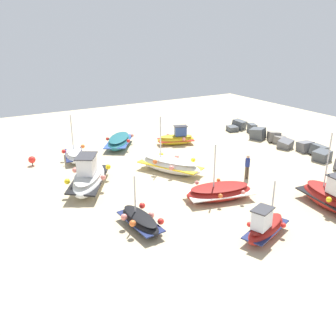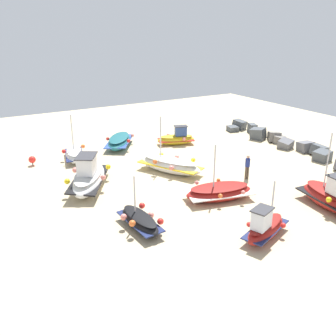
{
  "view_description": "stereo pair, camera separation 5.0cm",
  "coord_description": "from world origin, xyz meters",
  "px_view_note": "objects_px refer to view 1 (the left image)",
  "views": [
    {
      "loc": [
        20.58,
        -13.34,
        9.53
      ],
      "look_at": [
        0.93,
        -1.74,
        0.9
      ],
      "focal_mm": 39.71,
      "sensor_mm": 36.0,
      "label": 1
    },
    {
      "loc": [
        20.61,
        -13.3,
        9.53
      ],
      "look_at": [
        0.93,
        -1.74,
        0.9
      ],
      "focal_mm": 39.71,
      "sensor_mm": 36.0,
      "label": 2
    }
  ],
  "objects_px": {
    "fishing_boat_5": "(140,221)",
    "person_walking": "(247,165)",
    "fishing_boat_8": "(119,141)",
    "fishing_boat_4": "(219,192)",
    "mooring_buoy_0": "(32,160)",
    "fishing_boat_6": "(332,197)",
    "fishing_boat_3": "(170,165)",
    "fishing_boat_1": "(89,177)",
    "fishing_boat_7": "(265,227)",
    "fishing_boat_2": "(176,138)",
    "fishing_boat_0": "(74,154)"
  },
  "relations": [
    {
      "from": "fishing_boat_1",
      "to": "fishing_boat_7",
      "type": "bearing_deg",
      "value": 58.99
    },
    {
      "from": "fishing_boat_1",
      "to": "fishing_boat_6",
      "type": "xyz_separation_m",
      "value": [
        9.62,
        10.8,
        -0.05
      ]
    },
    {
      "from": "fishing_boat_6",
      "to": "fishing_boat_8",
      "type": "relative_size",
      "value": 0.94
    },
    {
      "from": "fishing_boat_2",
      "to": "fishing_boat_6",
      "type": "bearing_deg",
      "value": -66.01
    },
    {
      "from": "fishing_boat_4",
      "to": "fishing_boat_7",
      "type": "distance_m",
      "value": 4.63
    },
    {
      "from": "fishing_boat_1",
      "to": "fishing_boat_6",
      "type": "height_order",
      "value": "fishing_boat_6"
    },
    {
      "from": "person_walking",
      "to": "fishing_boat_0",
      "type": "bearing_deg",
      "value": -129.66
    },
    {
      "from": "fishing_boat_2",
      "to": "fishing_boat_4",
      "type": "relative_size",
      "value": 0.79
    },
    {
      "from": "fishing_boat_2",
      "to": "fishing_boat_3",
      "type": "relative_size",
      "value": 0.69
    },
    {
      "from": "fishing_boat_5",
      "to": "fishing_boat_8",
      "type": "relative_size",
      "value": 0.72
    },
    {
      "from": "fishing_boat_7",
      "to": "fishing_boat_6",
      "type": "bearing_deg",
      "value": 164.95
    },
    {
      "from": "fishing_boat_0",
      "to": "fishing_boat_2",
      "type": "bearing_deg",
      "value": 100.57
    },
    {
      "from": "person_walking",
      "to": "fishing_boat_6",
      "type": "bearing_deg",
      "value": 19.75
    },
    {
      "from": "fishing_boat_0",
      "to": "fishing_boat_1",
      "type": "relative_size",
      "value": 0.68
    },
    {
      "from": "fishing_boat_6",
      "to": "fishing_boat_8",
      "type": "distance_m",
      "value": 17.63
    },
    {
      "from": "fishing_boat_8",
      "to": "mooring_buoy_0",
      "type": "height_order",
      "value": "fishing_boat_8"
    },
    {
      "from": "fishing_boat_7",
      "to": "fishing_boat_8",
      "type": "bearing_deg",
      "value": -109.39
    },
    {
      "from": "fishing_boat_4",
      "to": "mooring_buoy_0",
      "type": "relative_size",
      "value": 6.05
    },
    {
      "from": "fishing_boat_8",
      "to": "person_walking",
      "type": "bearing_deg",
      "value": 56.48
    },
    {
      "from": "fishing_boat_3",
      "to": "fishing_boat_0",
      "type": "bearing_deg",
      "value": -166.97
    },
    {
      "from": "fishing_boat_6",
      "to": "fishing_boat_7",
      "type": "height_order",
      "value": "fishing_boat_6"
    },
    {
      "from": "fishing_boat_5",
      "to": "person_walking",
      "type": "height_order",
      "value": "fishing_boat_5"
    },
    {
      "from": "fishing_boat_6",
      "to": "mooring_buoy_0",
      "type": "xyz_separation_m",
      "value": [
        -15.69,
        -13.05,
        -0.24
      ]
    },
    {
      "from": "fishing_boat_4",
      "to": "mooring_buoy_0",
      "type": "xyz_separation_m",
      "value": [
        -11.59,
        -8.29,
        -0.02
      ]
    },
    {
      "from": "fishing_boat_3",
      "to": "fishing_boat_8",
      "type": "xyz_separation_m",
      "value": [
        -7.34,
        -0.68,
        -0.06
      ]
    },
    {
      "from": "fishing_boat_3",
      "to": "fishing_boat_8",
      "type": "bearing_deg",
      "value": 158.29
    },
    {
      "from": "fishing_boat_0",
      "to": "mooring_buoy_0",
      "type": "bearing_deg",
      "value": -83.29
    },
    {
      "from": "fishing_boat_4",
      "to": "person_walking",
      "type": "relative_size",
      "value": 2.58
    },
    {
      "from": "fishing_boat_1",
      "to": "fishing_boat_4",
      "type": "distance_m",
      "value": 8.19
    },
    {
      "from": "fishing_boat_5",
      "to": "mooring_buoy_0",
      "type": "relative_size",
      "value": 4.6
    },
    {
      "from": "fishing_boat_4",
      "to": "mooring_buoy_0",
      "type": "distance_m",
      "value": 14.25
    },
    {
      "from": "fishing_boat_1",
      "to": "fishing_boat_7",
      "type": "xyz_separation_m",
      "value": [
        10.09,
        5.26,
        -0.17
      ]
    },
    {
      "from": "fishing_boat_8",
      "to": "fishing_boat_7",
      "type": "bearing_deg",
      "value": 34.78
    },
    {
      "from": "fishing_boat_7",
      "to": "person_walking",
      "type": "xyz_separation_m",
      "value": [
        -6.15,
        4.34,
        0.4
      ]
    },
    {
      "from": "fishing_boat_0",
      "to": "fishing_boat_2",
      "type": "height_order",
      "value": "fishing_boat_0"
    },
    {
      "from": "fishing_boat_6",
      "to": "fishing_boat_3",
      "type": "bearing_deg",
      "value": -143.66
    },
    {
      "from": "fishing_boat_1",
      "to": "person_walking",
      "type": "xyz_separation_m",
      "value": [
        3.94,
        9.6,
        0.23
      ]
    },
    {
      "from": "fishing_boat_2",
      "to": "fishing_boat_5",
      "type": "distance_m",
      "value": 14.7
    },
    {
      "from": "fishing_boat_0",
      "to": "fishing_boat_3",
      "type": "distance_m",
      "value": 7.79
    },
    {
      "from": "person_walking",
      "to": "fishing_boat_2",
      "type": "bearing_deg",
      "value": -172.76
    },
    {
      "from": "fishing_boat_1",
      "to": "fishing_boat_4",
      "type": "relative_size",
      "value": 1.24
    },
    {
      "from": "fishing_boat_0",
      "to": "fishing_boat_3",
      "type": "relative_size",
      "value": 0.74
    },
    {
      "from": "fishing_boat_0",
      "to": "fishing_boat_2",
      "type": "relative_size",
      "value": 1.07
    },
    {
      "from": "fishing_boat_2",
      "to": "person_walking",
      "type": "bearing_deg",
      "value": -70.87
    },
    {
      "from": "fishing_boat_1",
      "to": "fishing_boat_8",
      "type": "bearing_deg",
      "value": 175.53
    },
    {
      "from": "fishing_boat_1",
      "to": "mooring_buoy_0",
      "type": "relative_size",
      "value": 7.48
    },
    {
      "from": "fishing_boat_3",
      "to": "person_walking",
      "type": "xyz_separation_m",
      "value": [
        3.66,
        3.8,
        0.42
      ]
    },
    {
      "from": "fishing_boat_6",
      "to": "fishing_boat_2",
      "type": "bearing_deg",
      "value": -167.57
    },
    {
      "from": "fishing_boat_5",
      "to": "fishing_boat_1",
      "type": "bearing_deg",
      "value": -178.63
    },
    {
      "from": "fishing_boat_7",
      "to": "fishing_boat_4",
      "type": "bearing_deg",
      "value": -119.54
    }
  ]
}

